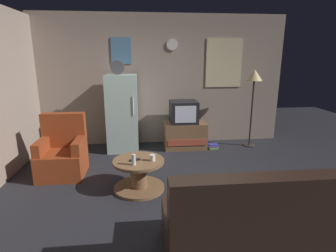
{
  "coord_description": "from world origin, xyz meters",
  "views": [
    {
      "loc": [
        -0.46,
        -3.33,
        1.85
      ],
      "look_at": [
        -0.02,
        0.9,
        0.75
      ],
      "focal_mm": 29.07,
      "sensor_mm": 36.0,
      "label": 1
    }
  ],
  "objects_px": {
    "wine_glass": "(134,160)",
    "couch": "(256,226)",
    "standing_lamp": "(254,81)",
    "book_stack": "(213,146)",
    "tv_stand": "(185,135)",
    "fridge": "(122,113)",
    "crt_tv": "(184,112)",
    "remote_control": "(135,160)",
    "coffee_table": "(139,175)",
    "mug_ceramic_white": "(152,158)",
    "armchair": "(63,154)"
  },
  "relations": [
    {
      "from": "mug_ceramic_white",
      "to": "book_stack",
      "type": "relative_size",
      "value": 0.46
    },
    {
      "from": "coffee_table",
      "to": "couch",
      "type": "height_order",
      "value": "couch"
    },
    {
      "from": "armchair",
      "to": "fridge",
      "type": "bearing_deg",
      "value": 50.93
    },
    {
      "from": "wine_glass",
      "to": "couch",
      "type": "height_order",
      "value": "couch"
    },
    {
      "from": "standing_lamp",
      "to": "book_stack",
      "type": "distance_m",
      "value": 1.54
    },
    {
      "from": "armchair",
      "to": "couch",
      "type": "bearing_deg",
      "value": -42.42
    },
    {
      "from": "crt_tv",
      "to": "remote_control",
      "type": "bearing_deg",
      "value": -118.79
    },
    {
      "from": "fridge",
      "to": "crt_tv",
      "type": "relative_size",
      "value": 3.28
    },
    {
      "from": "wine_glass",
      "to": "fridge",
      "type": "bearing_deg",
      "value": 97.41
    },
    {
      "from": "fridge",
      "to": "mug_ceramic_white",
      "type": "height_order",
      "value": "fridge"
    },
    {
      "from": "standing_lamp",
      "to": "mug_ceramic_white",
      "type": "xyz_separation_m",
      "value": [
        -2.13,
        -1.75,
        -0.87
      ]
    },
    {
      "from": "tv_stand",
      "to": "coffee_table",
      "type": "xyz_separation_m",
      "value": [
        -0.95,
        -1.73,
        -0.05
      ]
    },
    {
      "from": "coffee_table",
      "to": "remote_control",
      "type": "height_order",
      "value": "remote_control"
    },
    {
      "from": "tv_stand",
      "to": "fridge",
      "type": "bearing_deg",
      "value": 179.44
    },
    {
      "from": "mug_ceramic_white",
      "to": "couch",
      "type": "relative_size",
      "value": 0.05
    },
    {
      "from": "fridge",
      "to": "couch",
      "type": "bearing_deg",
      "value": -66.31
    },
    {
      "from": "crt_tv",
      "to": "couch",
      "type": "relative_size",
      "value": 0.32
    },
    {
      "from": "standing_lamp",
      "to": "tv_stand",
      "type": "bearing_deg",
      "value": 178.59
    },
    {
      "from": "crt_tv",
      "to": "remote_control",
      "type": "distance_m",
      "value": 2.02
    },
    {
      "from": "standing_lamp",
      "to": "couch",
      "type": "xyz_separation_m",
      "value": [
        -1.23,
        -3.15,
        -1.05
      ]
    },
    {
      "from": "standing_lamp",
      "to": "remote_control",
      "type": "height_order",
      "value": "standing_lamp"
    },
    {
      "from": "standing_lamp",
      "to": "armchair",
      "type": "distance_m",
      "value": 3.82
    },
    {
      "from": "tv_stand",
      "to": "mug_ceramic_white",
      "type": "height_order",
      "value": "tv_stand"
    },
    {
      "from": "tv_stand",
      "to": "mug_ceramic_white",
      "type": "xyz_separation_m",
      "value": [
        -0.75,
        -1.78,
        0.22
      ]
    },
    {
      "from": "tv_stand",
      "to": "couch",
      "type": "relative_size",
      "value": 0.49
    },
    {
      "from": "couch",
      "to": "remote_control",
      "type": "bearing_deg",
      "value": 128.55
    },
    {
      "from": "wine_glass",
      "to": "couch",
      "type": "distance_m",
      "value": 1.73
    },
    {
      "from": "remote_control",
      "to": "book_stack",
      "type": "height_order",
      "value": "remote_control"
    },
    {
      "from": "wine_glass",
      "to": "remote_control",
      "type": "bearing_deg",
      "value": 86.32
    },
    {
      "from": "fridge",
      "to": "crt_tv",
      "type": "xyz_separation_m",
      "value": [
        1.22,
        -0.01,
        0.0
      ]
    },
    {
      "from": "standing_lamp",
      "to": "armchair",
      "type": "height_order",
      "value": "standing_lamp"
    },
    {
      "from": "book_stack",
      "to": "wine_glass",
      "type": "bearing_deg",
      "value": -131.68
    },
    {
      "from": "tv_stand",
      "to": "couch",
      "type": "distance_m",
      "value": 3.19
    },
    {
      "from": "tv_stand",
      "to": "standing_lamp",
      "type": "distance_m",
      "value": 1.76
    },
    {
      "from": "crt_tv",
      "to": "book_stack",
      "type": "xyz_separation_m",
      "value": [
        0.6,
        -0.14,
        -0.71
      ]
    },
    {
      "from": "coffee_table",
      "to": "remote_control",
      "type": "bearing_deg",
      "value": -162.58
    },
    {
      "from": "standing_lamp",
      "to": "book_stack",
      "type": "xyz_separation_m",
      "value": [
        -0.81,
        -0.1,
        -1.31
      ]
    },
    {
      "from": "standing_lamp",
      "to": "book_stack",
      "type": "relative_size",
      "value": 8.16
    },
    {
      "from": "fridge",
      "to": "crt_tv",
      "type": "bearing_deg",
      "value": -0.62
    },
    {
      "from": "crt_tv",
      "to": "wine_glass",
      "type": "xyz_separation_m",
      "value": [
        -0.97,
        -1.9,
        -0.24
      ]
    },
    {
      "from": "crt_tv",
      "to": "book_stack",
      "type": "height_order",
      "value": "crt_tv"
    },
    {
      "from": "remote_control",
      "to": "couch",
      "type": "distance_m",
      "value": 1.84
    },
    {
      "from": "remote_control",
      "to": "mug_ceramic_white",
      "type": "bearing_deg",
      "value": -25.95
    },
    {
      "from": "crt_tv",
      "to": "book_stack",
      "type": "relative_size",
      "value": 2.77
    },
    {
      "from": "tv_stand",
      "to": "remote_control",
      "type": "height_order",
      "value": "tv_stand"
    },
    {
      "from": "crt_tv",
      "to": "fridge",
      "type": "bearing_deg",
      "value": 179.38
    },
    {
      "from": "fridge",
      "to": "remote_control",
      "type": "relative_size",
      "value": 11.8
    },
    {
      "from": "mug_ceramic_white",
      "to": "remote_control",
      "type": "height_order",
      "value": "mug_ceramic_white"
    },
    {
      "from": "tv_stand",
      "to": "armchair",
      "type": "height_order",
      "value": "armchair"
    },
    {
      "from": "coffee_table",
      "to": "wine_glass",
      "type": "relative_size",
      "value": 4.8
    }
  ]
}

